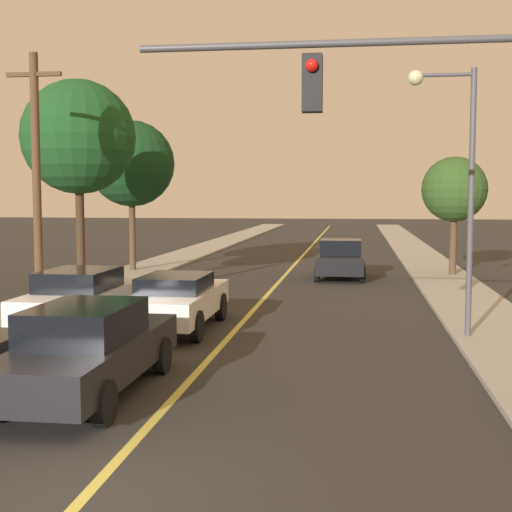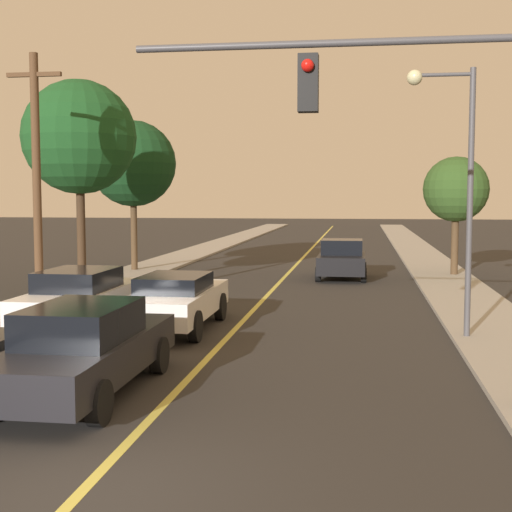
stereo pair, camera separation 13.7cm
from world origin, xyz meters
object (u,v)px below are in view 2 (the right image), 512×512
Objects in this scene: car_far_oncoming at (342,259)px; utility_pole_left at (37,178)px; car_near_lane_front at (85,348)px; traffic_signal_mast at (427,143)px; streetlamp_right at (454,163)px; car_near_lane_second at (176,300)px; tree_right_near at (456,190)px; tree_left_near at (133,164)px; tree_left_far at (79,138)px; car_outer_lane_second at (81,299)px.

utility_pole_left is at bearing 51.28° from car_far_oncoming.
car_near_lane_front is at bearing -59.84° from utility_pole_left.
streetlamp_right is at bearing 78.97° from traffic_signal_mast.
car_near_lane_front is at bearing 179.22° from traffic_signal_mast.
utility_pole_left is (-11.26, 1.90, -0.26)m from streetlamp_right.
utility_pole_left reaches higher than car_near_lane_second.
tree_right_near is (2.93, 19.53, -0.57)m from traffic_signal_mast.
streetlamp_right is at bearing -9.58° from utility_pole_left.
tree_left_near is 7.40m from tree_left_far.
car_far_oncoming is at bearing -7.84° from tree_left_near.
tree_left_near is at bearing -179.64° from tree_right_near.
tree_left_far reaches higher than traffic_signal_mast.
tree_right_near is at bearing 82.53° from streetlamp_right.
car_outer_lane_second is 0.74× the size of tree_left_near.
traffic_signal_mast is 16.12m from tree_left_far.
tree_left_far is at bearing -151.18° from tree_right_near.
tree_left_far reaches higher than tree_left_near.
car_near_lane_front is 0.78× the size of tree_left_near.
car_near_lane_second is 0.78× the size of streetlamp_right.
tree_left_far reaches higher than car_outer_lane_second.
utility_pole_left is at bearing 120.16° from car_near_lane_front.
utility_pole_left reaches higher than tree_left_near.
tree_left_far is (-4.93, 5.89, 4.65)m from car_near_lane_second.
car_outer_lane_second is 1.00× the size of tree_right_near.
utility_pole_left is 11.79m from tree_left_near.
car_outer_lane_second reaches higher than car_near_lane_second.
traffic_signal_mast is 12.75m from utility_pole_left.
tree_right_near is at bearing 0.36° from tree_left_near.
car_far_oncoming reaches higher than car_near_lane_front.
car_near_lane_second is at bearing 12.11° from car_outer_lane_second.
tree_left_far is (0.51, -7.36, 0.57)m from tree_left_near.
streetlamp_right is 13.36m from tree_left_far.
traffic_signal_mast is 19.76m from tree_right_near.
tree_left_near is (-9.35, 1.29, 4.05)m from car_far_oncoming.
car_near_lane_front is 6.64m from traffic_signal_mast.
tree_right_near is at bearing 66.13° from car_near_lane_front.
car_outer_lane_second is at bearing -167.89° from car_near_lane_second.
traffic_signal_mast reaches higher than tree_right_near.
tree_left_near is at bearing 112.34° from car_near_lane_second.
utility_pole_left is (-10.13, 7.74, -0.33)m from traffic_signal_mast.
car_far_oncoming is at bearing 51.28° from utility_pole_left.
tree_right_near is at bearing -163.71° from car_far_oncoming.
tree_left_far is 15.55m from tree_right_near.
traffic_signal_mast is 1.01× the size of streetlamp_right.
car_outer_lane_second is at bearing -77.33° from tree_left_near.
car_near_lane_front is 6.11m from car_near_lane_second.
tree_left_near is at bearing 102.67° from car_outer_lane_second.
tree_left_near is (-3.09, 13.76, 4.05)m from car_outer_lane_second.
tree_right_near is at bearing 81.46° from traffic_signal_mast.
car_far_oncoming is 5.69m from tree_right_near.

